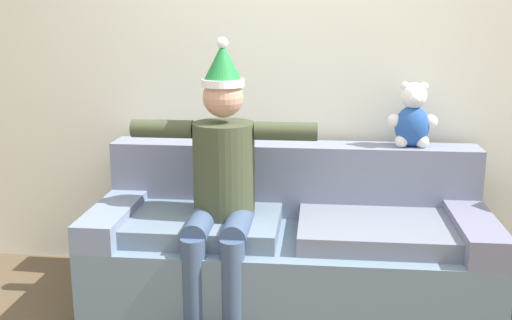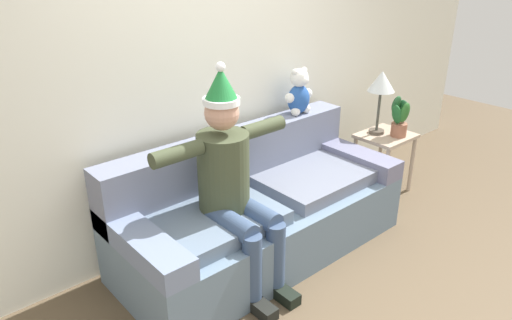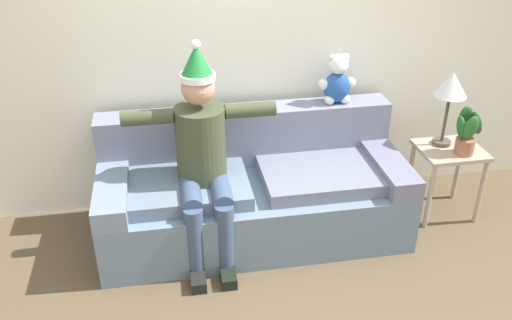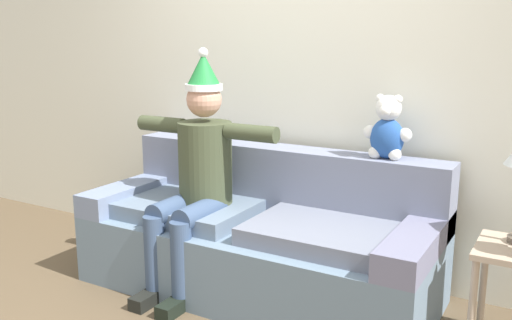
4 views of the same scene
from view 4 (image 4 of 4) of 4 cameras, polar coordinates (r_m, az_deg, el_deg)
name	(u,v)px [view 4 (image 4 of 4)]	position (r m, az deg, el deg)	size (l,w,h in m)	color
back_wall	(300,71)	(3.81, 4.54, 9.03)	(7.00, 0.10, 2.70)	silver
couch	(261,238)	(3.56, 0.51, -7.96)	(2.19, 0.92, 0.87)	slate
person_seated	(197,170)	(3.49, -6.08, -1.06)	(1.02, 0.77, 1.51)	#3E462E
teddy_bear	(387,130)	(3.36, 13.25, 3.00)	(0.29, 0.17, 0.38)	#25509F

